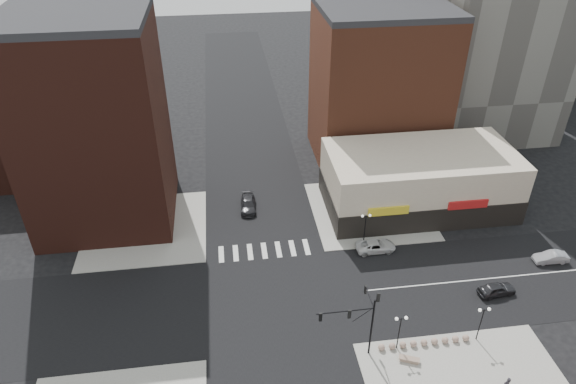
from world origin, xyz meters
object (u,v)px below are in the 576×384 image
object	(u,v)px
street_lamp_se_b	(483,316)
white_suv	(376,246)
traffic_signal	(361,315)
dark_sedan_east	(497,289)
street_lamp_ne	(366,221)
stone_bench	(409,360)
street_lamp_se_a	(400,325)
dark_sedan_north	(248,204)
silver_sedan	(551,257)

from	to	relation	value
street_lamp_se_b	white_suv	size ratio (longest dim) A/B	0.88
street_lamp_se_b	white_suv	xyz separation A→B (m)	(-5.95, 14.50, -2.63)
traffic_signal	dark_sedan_east	size ratio (longest dim) A/B	1.91
street_lamp_ne	stone_bench	xyz separation A→B (m)	(-0.34, -17.67, -2.93)
street_lamp_se_a	stone_bench	xyz separation A→B (m)	(0.66, -1.67, -2.93)
street_lamp_se_b	street_lamp_ne	xyz separation A→B (m)	(-7.00, 16.00, 0.00)
dark_sedan_east	stone_bench	world-z (taller)	dark_sedan_east
street_lamp_ne	dark_sedan_north	xyz separation A→B (m)	(-13.36, 9.22, -2.59)
silver_sedan	dark_sedan_east	bearing A→B (deg)	-62.37
white_suv	silver_sedan	distance (m)	20.04
white_suv	dark_sedan_north	world-z (taller)	dark_sedan_north
street_lamp_se_b	dark_sedan_east	world-z (taller)	street_lamp_se_b
street_lamp_ne	stone_bench	bearing A→B (deg)	-91.10
silver_sedan	stone_bench	size ratio (longest dim) A/B	1.99
traffic_signal	street_lamp_se_b	world-z (taller)	traffic_signal
traffic_signal	stone_bench	world-z (taller)	traffic_signal
street_lamp_ne	dark_sedan_north	bearing A→B (deg)	145.39
traffic_signal	dark_sedan_east	xyz separation A→B (m)	(16.61, 5.49, -4.27)
street_lamp_se_b	white_suv	world-z (taller)	street_lamp_se_b
street_lamp_se_a	dark_sedan_east	world-z (taller)	street_lamp_se_a
silver_sedan	dark_sedan_north	distance (m)	37.25
street_lamp_se_b	street_lamp_ne	bearing A→B (deg)	113.63
traffic_signal	white_suv	xyz separation A→B (m)	(5.81, 14.33, -4.31)
silver_sedan	street_lamp_se_b	bearing A→B (deg)	-51.87
dark_sedan_east	silver_sedan	size ratio (longest dim) A/B	1.03
street_lamp_ne	stone_bench	distance (m)	17.91
stone_bench	dark_sedan_east	bearing A→B (deg)	53.39
street_lamp_se_a	silver_sedan	xyz separation A→B (m)	(21.52, 9.76, -2.64)
dark_sedan_north	street_lamp_se_b	bearing A→B (deg)	-47.83
traffic_signal	street_lamp_ne	bearing A→B (deg)	73.25
street_lamp_se_a	street_lamp_se_b	bearing A→B (deg)	0.00
dark_sedan_east	street_lamp_se_a	bearing A→B (deg)	107.38
white_suv	stone_bench	world-z (taller)	white_suv
street_lamp_se_b	dark_sedan_north	bearing A→B (deg)	128.91
dark_sedan_north	street_lamp_se_a	bearing A→B (deg)	-60.63
street_lamp_se_a	silver_sedan	size ratio (longest dim) A/B	1.06
street_lamp_ne	silver_sedan	xyz separation A→B (m)	(20.52, -6.24, -2.64)
street_lamp_ne	silver_sedan	world-z (taller)	street_lamp_ne
street_lamp_se_b	silver_sedan	xyz separation A→B (m)	(13.52, 9.76, -2.64)
street_lamp_se_b	traffic_signal	bearing A→B (deg)	179.18
street_lamp_se_b	dark_sedan_north	world-z (taller)	street_lamp_se_b
stone_bench	street_lamp_se_b	bearing A→B (deg)	35.19
dark_sedan_east	silver_sedan	world-z (taller)	dark_sedan_east
white_suv	stone_bench	bearing A→B (deg)	173.98
dark_sedan_east	traffic_signal	bearing A→B (deg)	101.90
silver_sedan	stone_bench	bearing A→B (deg)	-58.98
street_lamp_se_a	street_lamp_se_b	xyz separation A→B (m)	(8.00, 0.00, 0.00)
street_lamp_se_b	white_suv	bearing A→B (deg)	112.31
street_lamp_se_a	white_suv	size ratio (longest dim) A/B	0.88
dark_sedan_east	stone_bench	size ratio (longest dim) A/B	2.05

